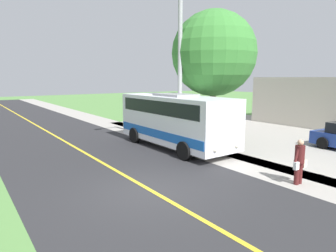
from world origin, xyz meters
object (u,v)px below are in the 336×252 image
object	(u,v)px
shuttle_bus_front	(175,118)
street_light_pole	(178,65)
pedestrian_with_bags	(299,160)
tree_curbside	(214,54)

from	to	relation	value
shuttle_bus_front	street_light_pole	xyz separation A→B (m)	(-0.31, -0.17, 2.89)
pedestrian_with_bags	tree_curbside	bearing A→B (deg)	-110.50
pedestrian_with_bags	street_light_pole	size ratio (longest dim) A/B	0.20
street_light_pole	tree_curbside	world-z (taller)	street_light_pole
shuttle_bus_front	pedestrian_with_bags	size ratio (longest dim) A/B	4.65
shuttle_bus_front	tree_curbside	world-z (taller)	tree_curbside
street_light_pole	tree_curbside	bearing A→B (deg)	176.80
shuttle_bus_front	tree_curbside	xyz separation A→B (m)	(-2.83, -0.03, 3.58)
pedestrian_with_bags	street_light_pole	distance (m)	8.24
street_light_pole	tree_curbside	size ratio (longest dim) A/B	1.07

